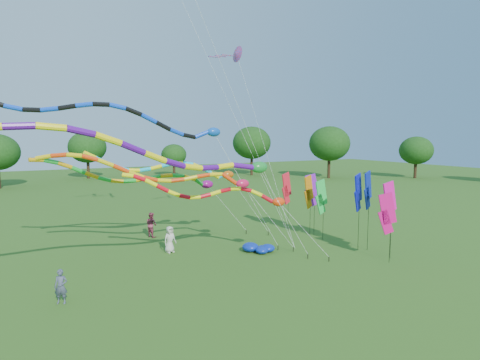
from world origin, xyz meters
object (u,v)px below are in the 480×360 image
tube_kite_orange (172,174)px  blue_nylon_heap (258,248)px  person_b (61,287)px  person_c (151,225)px  person_a (170,239)px  tube_kite_red (225,194)px

tube_kite_orange → blue_nylon_heap: bearing=6.5°
person_b → person_c: 11.89m
person_c → person_b: bearing=120.1°
person_a → person_b: person_a is taller
tube_kite_red → person_b: (-8.78, -1.33, -3.37)m
tube_kite_red → blue_nylon_heap: bearing=47.6°
person_a → person_b: size_ratio=1.09×
blue_nylon_heap → person_b: 12.18m
blue_nylon_heap → person_c: bearing=125.9°
tube_kite_orange → person_c: (0.40, 6.16, -4.27)m
tube_kite_red → person_a: (-2.01, 3.95, -3.30)m
person_c → tube_kite_orange: bearing=151.4°
blue_nylon_heap → person_b: person_b is taller
tube_kite_orange → person_c: bearing=100.8°
person_a → person_c: (0.06, 4.46, 0.07)m
blue_nylon_heap → person_c: person_c is taller
person_c → person_a: bearing=154.3°
blue_nylon_heap → person_c: size_ratio=1.07×
tube_kite_red → person_b: bearing=-149.7°
blue_nylon_heap → person_a: bearing=154.1°
tube_kite_orange → person_b: bearing=-136.3°
blue_nylon_heap → person_c: 8.57m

